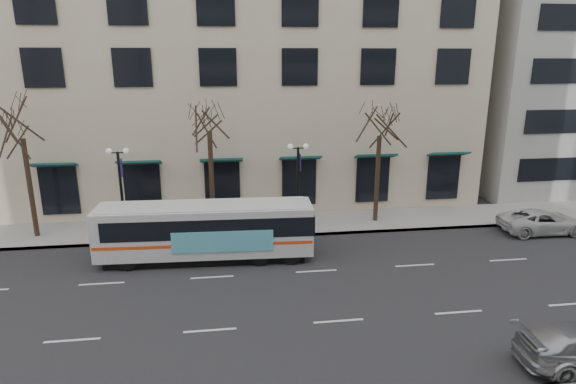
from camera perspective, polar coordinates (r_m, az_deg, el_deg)
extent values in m
plane|color=black|center=(21.23, -9.10, -12.64)|extent=(160.00, 160.00, 0.00)
cube|color=gray|center=(29.73, 0.92, -3.78)|extent=(80.00, 4.00, 0.15)
cube|color=#C5B196|center=(39.83, -12.32, 18.30)|extent=(40.00, 20.00, 24.00)
cylinder|color=black|center=(30.38, -28.21, 0.25)|extent=(0.28, 0.28, 5.74)
cylinder|color=black|center=(28.39, -9.03, 1.20)|extent=(0.28, 0.28, 5.95)
cylinder|color=black|center=(29.90, 10.52, 1.39)|extent=(0.28, 0.28, 5.46)
cylinder|color=black|center=(28.52, -19.10, -0.41)|extent=(0.16, 0.16, 5.00)
cylinder|color=black|center=(29.23, -18.68, -4.84)|extent=(0.36, 0.36, 0.30)
cube|color=black|center=(27.97, -19.54, 4.41)|extent=(0.90, 0.06, 0.06)
sphere|color=silver|center=(28.05, -20.46, 4.56)|extent=(0.32, 0.32, 0.32)
sphere|color=silver|center=(27.86, -18.66, 4.66)|extent=(0.32, 0.32, 0.32)
cube|color=#341A63|center=(28.11, -19.15, 2.73)|extent=(0.04, 0.45, 1.00)
cylinder|color=black|center=(28.24, 1.18, 0.32)|extent=(0.16, 0.16, 5.00)
cylinder|color=black|center=(28.96, 1.15, -4.16)|extent=(0.36, 0.36, 0.30)
cube|color=black|center=(27.69, 1.21, 5.22)|extent=(0.90, 0.06, 0.06)
sphere|color=silver|center=(27.60, 0.28, 5.40)|extent=(0.32, 0.32, 0.32)
sphere|color=silver|center=(27.74, 2.13, 5.44)|extent=(0.32, 0.32, 0.32)
cube|color=#341A63|center=(27.87, 1.44, 3.50)|extent=(0.04, 0.45, 1.00)
cube|color=silver|center=(24.67, -9.74, -4.36)|extent=(10.80, 2.77, 2.45)
cube|color=black|center=(25.18, -9.59, -7.32)|extent=(9.93, 2.45, 0.40)
cube|color=black|center=(24.52, -9.16, -3.52)|extent=(10.37, 2.78, 0.98)
cube|color=#E74415|center=(24.82, -9.70, -5.28)|extent=(10.69, 2.79, 0.16)
cube|color=#54B6CC|center=(23.59, -7.75, -5.87)|extent=(4.91, 0.26, 1.07)
cube|color=silver|center=(24.27, -9.88, -1.58)|extent=(10.25, 2.51, 0.07)
cylinder|color=black|center=(24.76, -18.54, -7.86)|extent=(0.90, 0.29, 0.89)
cylinder|color=black|center=(26.61, -17.58, -6.11)|extent=(0.90, 0.29, 0.89)
cylinder|color=black|center=(24.08, -3.37, -7.70)|extent=(0.90, 0.29, 0.89)
cylinder|color=black|center=(25.98, -3.53, -5.90)|extent=(0.90, 0.29, 0.89)
cylinder|color=black|center=(24.18, 0.47, -7.57)|extent=(0.90, 0.29, 0.89)
cylinder|color=black|center=(26.06, 0.02, -5.79)|extent=(0.90, 0.29, 0.89)
imported|color=#BABABA|center=(32.00, 27.90, -3.10)|extent=(4.97, 2.39, 1.37)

